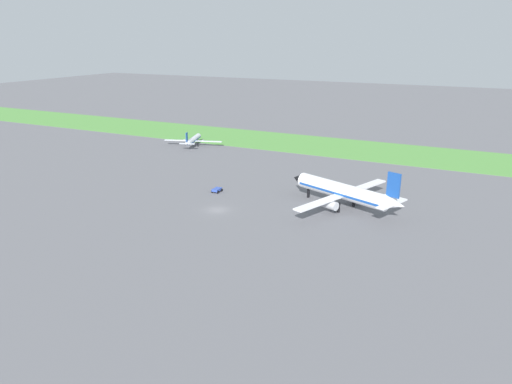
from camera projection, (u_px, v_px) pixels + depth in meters
ground_plane at (217, 210)px, 97.55m from camera, size 600.00×600.00×0.00m
grass_taxiway_strip at (320, 145)px, 155.73m from camera, size 360.00×28.00×0.08m
airplane_midfield_jet at (343, 192)px, 97.41m from camera, size 27.48×27.67×10.23m
airplane_taxiing_turboprop at (193, 140)px, 154.23m from camera, size 19.05×16.46×5.86m
baggage_cart_near_gate at (217, 190)px, 108.72m from camera, size 1.75×2.40×0.90m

